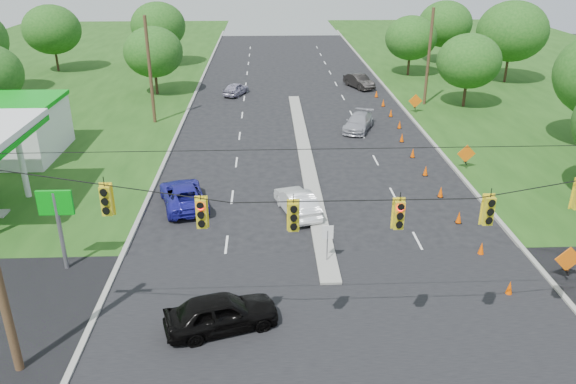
{
  "coord_description": "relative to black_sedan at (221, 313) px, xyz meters",
  "views": [
    {
      "loc": [
        -2.85,
        -17.51,
        14.28
      ],
      "look_at": [
        -1.79,
        8.33,
        2.8
      ],
      "focal_mm": 35.0,
      "sensor_mm": 36.0,
      "label": 1
    }
  ],
  "objects": [
    {
      "name": "blue_pickup",
      "position": [
        -3.05,
        11.79,
        -0.07
      ],
      "size": [
        3.67,
        5.56,
        1.42
      ],
      "primitive_type": "imported",
      "rotation": [
        0.0,
        0.0,
        3.42
      ],
      "color": "#201E99",
      "rests_on": "ground"
    },
    {
      "name": "work_sign_2",
      "position": [
        15.56,
        30.88,
        0.32
      ],
      "size": [
        1.27,
        0.58,
        1.37
      ],
      "color": "black",
      "rests_on": "ground"
    },
    {
      "name": "work_sign_1",
      "position": [
        15.56,
        16.88,
        0.32
      ],
      "size": [
        1.27,
        0.58,
        1.37
      ],
      "color": "black",
      "rests_on": "ground"
    },
    {
      "name": "utility_pole_far_right",
      "position": [
        17.26,
        33.88,
        3.72
      ],
      "size": [
        0.28,
        0.28,
        9.0
      ],
      "primitive_type": "cylinder",
      "color": "#422D1C",
      "rests_on": "ground"
    },
    {
      "name": "cone_8",
      "position": [
        13.15,
        29.88,
        -0.43
      ],
      "size": [
        0.32,
        0.32,
        0.7
      ],
      "primitive_type": "cone",
      "color": "#F34E00",
      "rests_on": "ground"
    },
    {
      "name": "cone_2",
      "position": [
        12.55,
        8.88,
        -0.43
      ],
      "size": [
        0.32,
        0.32,
        0.7
      ],
      "primitive_type": "cone",
      "color": "#F34E00",
      "rests_on": "ground"
    },
    {
      "name": "tree_6",
      "position": [
        -11.24,
        53.88,
        4.18
      ],
      "size": [
        6.72,
        6.72,
        7.84
      ],
      "color": "black",
      "rests_on": "ground"
    },
    {
      "name": "white_sedan",
      "position": [
        3.62,
        10.46,
        -0.06
      ],
      "size": [
        2.66,
        4.58,
        1.43
      ],
      "primitive_type": "imported",
      "rotation": [
        0.0,
        0.0,
        3.43
      ],
      "color": "white",
      "rests_on": "ground"
    },
    {
      "name": "tree_4",
      "position": [
        -23.24,
        50.88,
        4.18
      ],
      "size": [
        6.72,
        6.72,
        7.84
      ],
      "color": "black",
      "rests_on": "ground"
    },
    {
      "name": "tree_11",
      "position": [
        24.76,
        53.88,
        4.18
      ],
      "size": [
        6.72,
        6.72,
        7.84
      ],
      "color": "black",
      "rests_on": "ground"
    },
    {
      "name": "curb_right",
      "position": [
        14.86,
        28.88,
        -0.78
      ],
      "size": [
        0.25,
        110.0,
        0.16
      ],
      "primitive_type": "cube",
      "color": "gray",
      "rests_on": "ground"
    },
    {
      "name": "cone_0",
      "position": [
        12.55,
        1.88,
        -0.43
      ],
      "size": [
        0.32,
        0.32,
        0.7
      ],
      "primitive_type": "cone",
      "color": "#F34E00",
      "rests_on": "ground"
    },
    {
      "name": "median_sign",
      "position": [
        4.76,
        4.88,
        0.69
      ],
      "size": [
        0.55,
        0.06,
        2.05
      ],
      "color": "gray",
      "rests_on": "ground"
    },
    {
      "name": "cone_6",
      "position": [
        12.55,
        22.88,
        -0.43
      ],
      "size": [
        0.32,
        0.32,
        0.7
      ],
      "primitive_type": "cone",
      "color": "#F34E00",
      "rests_on": "ground"
    },
    {
      "name": "utility_pole_far_left",
      "position": [
        -7.74,
        28.88,
        3.72
      ],
      "size": [
        0.28,
        0.28,
        9.0
      ],
      "primitive_type": "cylinder",
      "color": "#422D1C",
      "rests_on": "ground"
    },
    {
      "name": "cone_5",
      "position": [
        12.55,
        19.38,
        -0.43
      ],
      "size": [
        0.32,
        0.32,
        0.7
      ],
      "primitive_type": "cone",
      "color": "#F34E00",
      "rests_on": "ground"
    },
    {
      "name": "silver_car_oncoming",
      "position": [
        -1.11,
        38.38,
        -0.13
      ],
      "size": [
        2.88,
        4.08,
        1.29
      ],
      "primitive_type": "imported",
      "rotation": [
        0.0,
        0.0,
        2.74
      ],
      "color": "#928CA6",
      "rests_on": "ground"
    },
    {
      "name": "cone_1",
      "position": [
        12.55,
        5.38,
        -0.43
      ],
      "size": [
        0.32,
        0.32,
        0.7
      ],
      "primitive_type": "cone",
      "color": "#F34E00",
      "rests_on": "ground"
    },
    {
      "name": "work_sign_0",
      "position": [
        15.56,
        2.88,
        0.32
      ],
      "size": [
        1.27,
        0.58,
        1.37
      ],
      "color": "black",
      "rests_on": "ground"
    },
    {
      "name": "cone_3",
      "position": [
        12.55,
        12.38,
        -0.43
      ],
      "size": [
        0.32,
        0.32,
        0.7
      ],
      "primitive_type": "cone",
      "color": "#F34E00",
      "rests_on": "ground"
    },
    {
      "name": "tree_10",
      "position": [
        28.76,
        42.88,
        4.8
      ],
      "size": [
        7.56,
        7.56,
        8.82
      ],
      "color": "black",
      "rests_on": "ground"
    },
    {
      "name": "tree_12",
      "position": [
        18.76,
        46.88,
        3.56
      ],
      "size": [
        5.88,
        5.88,
        6.86
      ],
      "color": "black",
      "rests_on": "ground"
    },
    {
      "name": "tree_9",
      "position": [
        20.76,
        32.88,
        3.56
      ],
      "size": [
        5.88,
        5.88,
        6.86
      ],
      "color": "black",
      "rests_on": "ground"
    },
    {
      "name": "silver_car_far",
      "position": [
        9.61,
        26.08,
        -0.11
      ],
      "size": [
        3.46,
        4.99,
        1.34
      ],
      "primitive_type": "imported",
      "rotation": [
        0.0,
        0.0,
        -0.38
      ],
      "color": "#9E9DA7",
      "rests_on": "ground"
    },
    {
      "name": "cone_9",
      "position": [
        13.15,
        33.38,
        -0.43
      ],
      "size": [
        0.32,
        0.32,
        0.7
      ],
      "primitive_type": "cone",
      "color": "#F34E00",
      "rests_on": "ground"
    },
    {
      "name": "cross_street",
      "position": [
        4.76,
        -1.12,
        -0.78
      ],
      "size": [
        160.0,
        14.0,
        0.02
      ],
      "primitive_type": "cube",
      "color": "black",
      "rests_on": "ground"
    },
    {
      "name": "black_sedan",
      "position": [
        0.0,
        0.0,
        0.0
      ],
      "size": [
        4.9,
        3.1,
        1.55
      ],
      "primitive_type": "imported",
      "rotation": [
        0.0,
        0.0,
        1.87
      ],
      "color": "black",
      "rests_on": "ground"
    },
    {
      "name": "dark_car_receding",
      "position": [
        12.01,
        40.98,
        -0.05
      ],
      "size": [
        3.08,
        4.65,
        1.45
      ],
      "primitive_type": "imported",
      "rotation": [
        0.0,
        0.0,
        0.39
      ],
      "color": "black",
      "rests_on": "ground"
    },
    {
      "name": "cone_4",
      "position": [
        12.55,
        15.88,
        -0.43
      ],
      "size": [
        0.32,
        0.32,
        0.7
      ],
      "primitive_type": "cone",
      "color": "#F34E00",
      "rests_on": "ground"
    },
    {
      "name": "cone_10",
      "position": [
        13.15,
        36.88,
        -0.43
      ],
      "size": [
        0.32,
        0.32,
        0.7
      ],
      "primitive_type": "cone",
      "color": "#F34E00",
      "rests_on": "ground"
    },
    {
      "name": "signal_span",
      "position": [
        4.71,
        -2.12,
        4.19
      ],
      "size": [
        25.6,
        0.32,
        9.0
      ],
      "color": "#422D1C",
      "rests_on": "ground"
    },
    {
      "name": "cone_7",
      "position": [
        13.15,
        26.38,
        -0.43
      ],
      "size": [
        0.32,
        0.32,
        0.7
      ],
      "primitive_type": "cone",
      "color": "#F34E00",
      "rests_on": "ground"
    },
    {
      "name": "cone_11",
      "position": [
        13.15,
        40.38,
        -0.43
      ],
      "size": [
        0.32,
        0.32,
        0.7
      ],
      "primitive_type": "cone",
      "color": "#F34E00",
      "rests_on": "ground"
    },
    {
      "name": "ground",
      "position": [
        4.76,
        -1.12,
        -0.78
      ],
      "size": [
        160.0,
        160.0,
        0.0
      ],
      "primitive_type": "plane",
      "color": "black",
      "rests_on": "ground"
    },
    {
      "name": "tree_5",
      "position": [
        -9.24,
        38.88,
        3.56
      ],
      "size": [
        5.88,
        5.88,
        6.86
      ],
      "color": "black",
      "rests_on": "ground"
    },
    {
      "name": "median",
      "position": [
        4.76,
        19.88,
        -0.78
      ],
      "size": [
        1.0,
        34.0,
        0.18
      ],
      "primitive_type": "cube",
      "color": "gray",
      "rests_on": "ground"
    },
    {
      "name": "curb_left",
      "position": [
        -5.34,
        28.88,
        -0.78
      ],
      "size": [
        0.25,
        110.0,
        0.16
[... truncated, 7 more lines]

